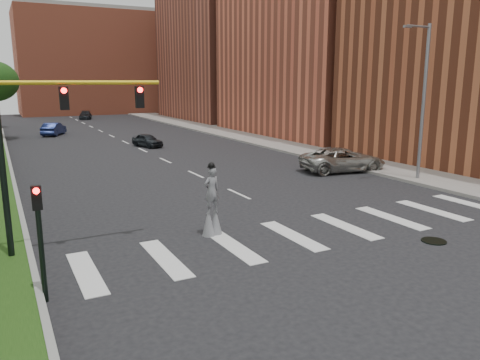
# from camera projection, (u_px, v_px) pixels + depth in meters

# --- Properties ---
(ground_plane) EXTENTS (160.00, 160.00, 0.00)m
(ground_plane) POSITION_uv_depth(u_px,v_px,m) (336.00, 238.00, 17.77)
(ground_plane) COLOR black
(ground_plane) RESTS_ON ground
(median_curb) EXTENTS (0.20, 60.00, 0.28)m
(median_curb) POSITION_uv_depth(u_px,v_px,m) (11.00, 171.00, 30.35)
(median_curb) COLOR gray
(median_curb) RESTS_ON ground
(sidewalk_right) EXTENTS (5.00, 90.00, 0.18)m
(sidewalk_right) POSITION_uv_depth(u_px,v_px,m) (273.00, 142.00, 45.08)
(sidewalk_right) COLOR gray
(sidewalk_right) RESTS_ON ground
(manhole) EXTENTS (0.90, 0.90, 0.04)m
(manhole) POSITION_uv_depth(u_px,v_px,m) (434.00, 241.00, 17.39)
(manhole) COLOR black
(manhole) RESTS_ON ground
(building_mid) EXTENTS (16.00, 22.00, 24.00)m
(building_mid) POSITION_uv_depth(u_px,v_px,m) (324.00, 24.00, 51.25)
(building_mid) COLOR #C55B3D
(building_mid) RESTS_ON ground
(building_far) EXTENTS (16.00, 22.00, 20.00)m
(building_far) POSITION_uv_depth(u_px,v_px,m) (228.00, 54.00, 72.48)
(building_far) COLOR #9C4D39
(building_far) RESTS_ON ground
(building_backdrop) EXTENTS (26.00, 14.00, 18.00)m
(building_backdrop) POSITION_uv_depth(u_px,v_px,m) (93.00, 64.00, 86.25)
(building_backdrop) COLOR #C55B3D
(building_backdrop) RESTS_ON ground
(streetlight) EXTENTS (2.05, 0.20, 9.00)m
(streetlight) POSITION_uv_depth(u_px,v_px,m) (423.00, 98.00, 26.89)
(streetlight) COLOR slate
(streetlight) RESTS_ON ground
(traffic_signal) EXTENTS (5.30, 0.23, 6.20)m
(traffic_signal) POSITION_uv_depth(u_px,v_px,m) (41.00, 135.00, 15.08)
(traffic_signal) COLOR black
(traffic_signal) RESTS_ON ground
(secondary_signal) EXTENTS (0.25, 0.21, 3.23)m
(secondary_signal) POSITION_uv_depth(u_px,v_px,m) (40.00, 233.00, 12.26)
(secondary_signal) COLOR black
(secondary_signal) RESTS_ON ground
(stilt_performer) EXTENTS (0.83, 0.58, 2.86)m
(stilt_performer) POSITION_uv_depth(u_px,v_px,m) (212.00, 206.00, 17.91)
(stilt_performer) COLOR #301E13
(stilt_performer) RESTS_ON ground
(suv_crossing) EXTENTS (5.99, 3.56, 1.56)m
(suv_crossing) POSITION_uv_depth(u_px,v_px,m) (343.00, 160.00, 30.75)
(suv_crossing) COLOR #A1A098
(suv_crossing) RESTS_ON ground
(car_near) EXTENTS (2.36, 3.73, 1.18)m
(car_near) POSITION_uv_depth(u_px,v_px,m) (147.00, 140.00, 42.24)
(car_near) COLOR black
(car_near) RESTS_ON ground
(car_mid) EXTENTS (3.11, 4.50, 1.41)m
(car_mid) POSITION_uv_depth(u_px,v_px,m) (54.00, 129.00, 51.21)
(car_mid) COLOR navy
(car_mid) RESTS_ON ground
(car_far) EXTENTS (2.69, 4.56, 1.24)m
(car_far) POSITION_uv_depth(u_px,v_px,m) (85.00, 115.00, 72.89)
(car_far) COLOR black
(car_far) RESTS_ON ground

